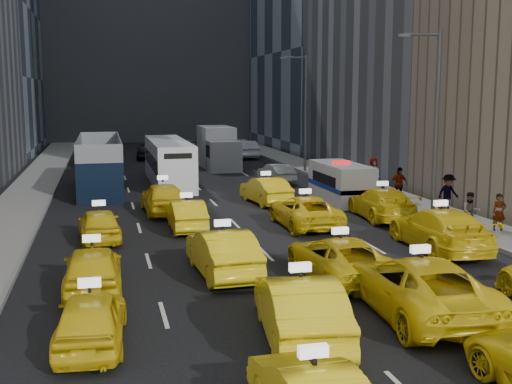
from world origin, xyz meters
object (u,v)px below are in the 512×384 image
Objects in this scene: double_decker at (100,165)px; city_bus at (169,162)px; nypd_van at (341,183)px; box_truck at (218,148)px; pedestrian_0 at (499,212)px.

double_decker is 4.98m from city_bus.
nypd_van is 0.50× the size of city_bus.
box_truck reaches higher than nypd_van.
double_decker is 13.98m from box_truck.
city_bus reaches higher than nypd_van.
city_bus is 9.62m from box_truck.
nypd_van is at bearing -82.94° from box_truck.
box_truck is at bearing 119.74° from pedestrian_0.
city_bus is at bearing 20.10° from double_decker.
box_truck reaches higher than city_bus.
nypd_van is at bearing 125.79° from pedestrian_0.
double_decker is 1.01× the size of city_bus.
city_bus is at bearing 137.32° from pedestrian_0.
pedestrian_0 is at bearing -49.03° from double_decker.
box_truck is (9.47, 10.28, 0.01)m from double_decker.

